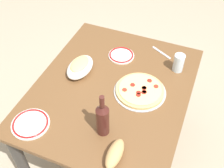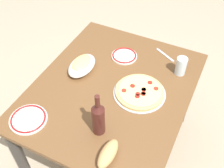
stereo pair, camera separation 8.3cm
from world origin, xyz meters
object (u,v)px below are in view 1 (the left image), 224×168
Objects in this scene: pepperoni_pizza at (140,91)px; dining_table at (112,100)px; bread_loaf at (115,154)px; side_plate_far at (121,55)px; side_plate_near at (30,124)px; baked_pasta_dish at (80,66)px; wine_bottle at (103,119)px; water_glass at (179,63)px.

dining_table is at bearing 98.76° from pepperoni_pizza.
pepperoni_pizza is 1.80× the size of bread_loaf.
dining_table is 0.33m from side_plate_far.
side_plate_near is 0.51m from bread_loaf.
dining_table is 4.82× the size of baked_pasta_dish.
side_plate_near reaches higher than dining_table.
wine_bottle reaches higher than side_plate_near.
pepperoni_pizza is 1.34× the size of baked_pasta_dish.
water_glass is at bearing -41.21° from side_plate_near.
side_plate_far is at bearing 91.44° from water_glass.
side_plate_near is 1.19× the size of side_plate_far.
baked_pasta_dish is 0.64m from water_glass.
baked_pasta_dish is 1.34× the size of bread_loaf.
baked_pasta_dish reaches higher than pepperoni_pizza.
wine_bottle is at bearing -166.31° from dining_table.
bread_loaf is (-0.45, -0.20, 0.15)m from dining_table.
baked_pasta_dish is 1.13× the size of side_plate_near.
wine_bottle is at bearing 43.48° from bread_loaf.
pepperoni_pizza is at bearing -46.54° from side_plate_near.
wine_bottle is at bearing 157.46° from water_glass.
pepperoni_pizza reaches higher than side_plate_far.
side_plate_near is (-0.43, 0.31, 0.13)m from dining_table.
bread_loaf is at bearing -138.57° from baked_pasta_dish.
dining_table is 6.44× the size of side_plate_far.
wine_bottle reaches higher than bread_loaf.
side_plate_far is (0.74, -0.26, 0.00)m from side_plate_near.
side_plate_far is at bearing 9.84° from dining_table.
dining_table is 5.42× the size of side_plate_near.
baked_pasta_dish is at bearing 140.92° from side_plate_far.
water_glass is (0.31, -0.34, 0.18)m from dining_table.
water_glass is 0.69× the size of side_plate_far.
pepperoni_pizza is at bearing -81.24° from dining_table.
bread_loaf is (-0.12, -0.12, -0.08)m from wine_bottle.
wine_bottle is 0.19m from bread_loaf.
wine_bottle reaches higher than water_glass.
baked_pasta_dish is at bearing 76.64° from dining_table.
baked_pasta_dish is 0.85× the size of wine_bottle.
wine_bottle is 1.58× the size of bread_loaf.
side_plate_far is at bearing 39.45° from pepperoni_pizza.
water_glass is 0.40m from side_plate_far.
water_glass is (0.25, -0.59, 0.02)m from baked_pasta_dish.
water_glass is at bearing -10.94° from bread_loaf.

